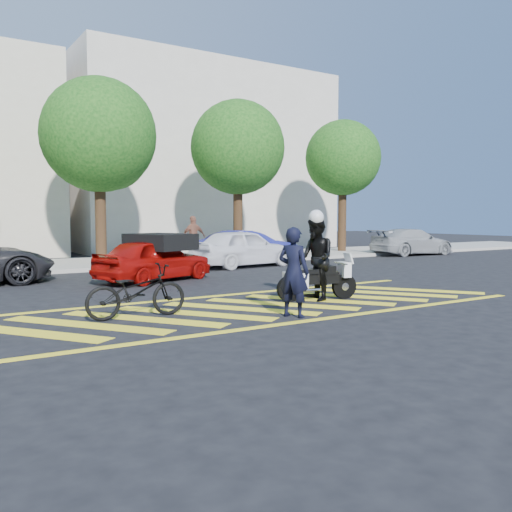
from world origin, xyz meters
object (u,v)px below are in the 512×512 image
officer_bike (293,272)px  parked_right (248,247)px  red_convertible (154,260)px  parked_mid_right (243,248)px  officer_moto (316,259)px  police_motorcycle (316,280)px  bicycle (136,291)px  parked_far_right (412,242)px

officer_bike → parked_right: (5.49, 10.61, -0.19)m
officer_bike → red_convertible: 7.10m
red_convertible → parked_mid_right: size_ratio=0.89×
red_convertible → officer_moto: bearing=177.3°
police_motorcycle → officer_moto: 0.51m
police_motorcycle → officer_bike: bearing=-126.0°
officer_bike → bicycle: size_ratio=0.89×
red_convertible → bicycle: bearing=134.5°
officer_moto → bicycle: bearing=-77.5°
parked_mid_right → police_motorcycle: bearing=153.4°
officer_moto → parked_far_right: (13.76, 9.17, -0.31)m
police_motorcycle → parked_far_right: bearing=48.1°
police_motorcycle → parked_far_right: (13.75, 9.16, 0.19)m
officer_moto → parked_far_right: officer_moto is taller
bicycle → police_motorcycle: bearing=-90.0°
police_motorcycle → parked_right: size_ratio=0.47×
officer_bike → parked_mid_right: (4.69, 9.65, -0.15)m
parked_right → parked_far_right: bearing=-84.0°
officer_bike → bicycle: officer_bike is taller
officer_bike → police_motorcycle: 2.30m
officer_moto → parked_right: 9.91m
officer_bike → parked_far_right: size_ratio=0.38×
officer_moto → parked_right: bearing=172.1°
officer_moto → parked_mid_right: officer_moto is taller
red_convertible → parked_right: bearing=-78.0°
bicycle → parked_far_right: parked_far_right is taller
police_motorcycle → red_convertible: size_ratio=0.51×
parked_mid_right → parked_right: parked_mid_right is taller
parked_mid_right → parked_right: bearing=-46.6°
parked_mid_right → parked_right: 1.25m
officer_bike → bicycle: 3.12m
officer_bike → red_convertible: officer_bike is taller
bicycle → police_motorcycle: bicycle is taller
officer_bike → police_motorcycle: officer_bike is taller
bicycle → red_convertible: (2.60, 5.52, 0.14)m
officer_bike → red_convertible: size_ratio=0.46×
red_convertible → parked_mid_right: 5.40m
officer_bike → parked_mid_right: 10.73m
officer_moto → red_convertible: officer_moto is taller
bicycle → officer_moto: 4.43m
officer_bike → parked_right: officer_bike is taller
parked_far_right → parked_right: bearing=93.5°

